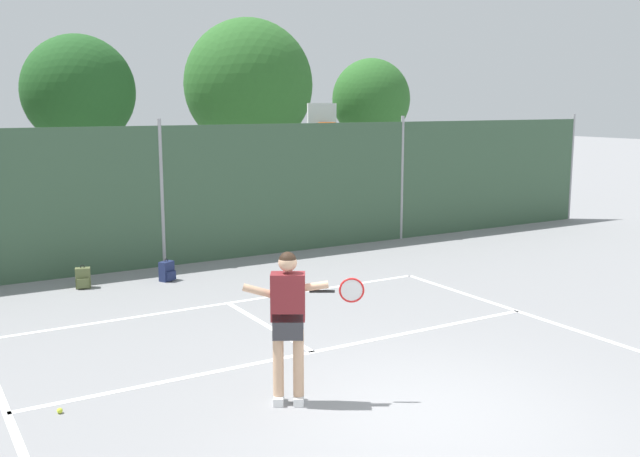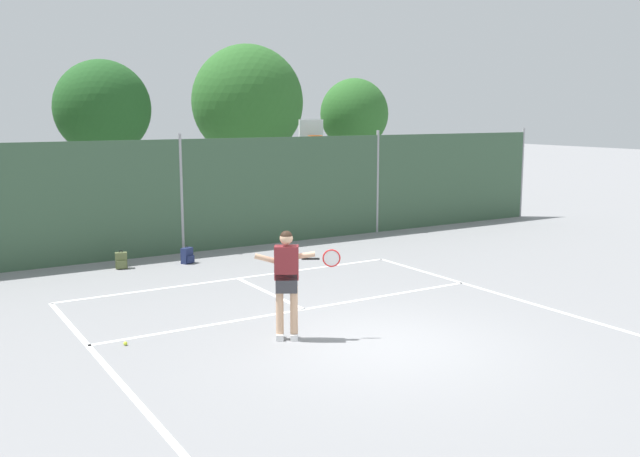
{
  "view_description": "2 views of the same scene",
  "coord_description": "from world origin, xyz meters",
  "px_view_note": "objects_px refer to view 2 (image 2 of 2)",
  "views": [
    {
      "loc": [
        -5.01,
        -6.16,
        3.55
      ],
      "look_at": [
        0.92,
        3.81,
        1.54
      ],
      "focal_mm": 40.6,
      "sensor_mm": 36.0,
      "label": 1
    },
    {
      "loc": [
        -6.62,
        -8.92,
        3.77
      ],
      "look_at": [
        0.2,
        2.2,
        1.62
      ],
      "focal_mm": 39.43,
      "sensor_mm": 36.0,
      "label": 2
    }
  ],
  "objects_px": {
    "tennis_player": "(287,275)",
    "backpack_olive": "(121,261)",
    "backpack_navy": "(187,256)",
    "basketball_hoop": "(311,157)",
    "tennis_ball": "(125,343)"
  },
  "relations": [
    {
      "from": "tennis_player",
      "to": "backpack_olive",
      "type": "height_order",
      "value": "tennis_player"
    },
    {
      "from": "backpack_olive",
      "to": "backpack_navy",
      "type": "relative_size",
      "value": 1.0
    },
    {
      "from": "backpack_navy",
      "to": "backpack_olive",
      "type": "bearing_deg",
      "value": 170.42
    },
    {
      "from": "basketball_hoop",
      "to": "backpack_navy",
      "type": "relative_size",
      "value": 7.67
    },
    {
      "from": "tennis_player",
      "to": "backpack_navy",
      "type": "bearing_deg",
      "value": 83.54
    },
    {
      "from": "tennis_player",
      "to": "basketball_hoop",
      "type": "bearing_deg",
      "value": 57.35
    },
    {
      "from": "basketball_hoop",
      "to": "tennis_player",
      "type": "bearing_deg",
      "value": -122.65
    },
    {
      "from": "basketball_hoop",
      "to": "backpack_olive",
      "type": "bearing_deg",
      "value": -156.8
    },
    {
      "from": "backpack_olive",
      "to": "basketball_hoop",
      "type": "bearing_deg",
      "value": 23.2
    },
    {
      "from": "tennis_ball",
      "to": "basketball_hoop",
      "type": "bearing_deg",
      "value": 45.15
    },
    {
      "from": "basketball_hoop",
      "to": "tennis_ball",
      "type": "relative_size",
      "value": 53.79
    },
    {
      "from": "tennis_player",
      "to": "tennis_ball",
      "type": "distance_m",
      "value": 2.88
    },
    {
      "from": "basketball_hoop",
      "to": "tennis_ball",
      "type": "xyz_separation_m",
      "value": [
        -8.83,
        -8.87,
        -2.28
      ]
    },
    {
      "from": "backpack_navy",
      "to": "tennis_player",
      "type": "bearing_deg",
      "value": -96.46
    },
    {
      "from": "tennis_player",
      "to": "tennis_ball",
      "type": "xyz_separation_m",
      "value": [
        -2.43,
        1.1,
        -1.08
      ]
    }
  ]
}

